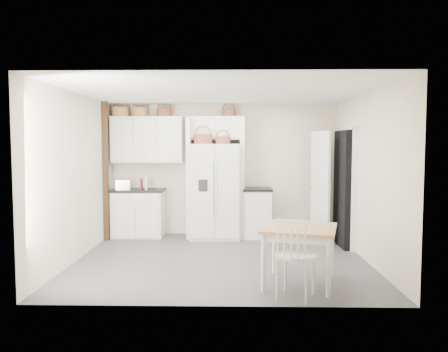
{
  "coord_description": "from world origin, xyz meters",
  "views": [
    {
      "loc": [
        0.18,
        -6.74,
        1.8
      ],
      "look_at": [
        0.04,
        0.4,
        1.29
      ],
      "focal_mm": 35.0,
      "sensor_mm": 36.0,
      "label": 1
    }
  ],
  "objects": [
    {
      "name": "refrigerator",
      "position": [
        -0.15,
        1.63,
        0.91
      ],
      "size": [
        0.94,
        0.75,
        1.82
      ],
      "primitive_type": "cube",
      "color": "silver",
      "rests_on": "floor"
    },
    {
      "name": "cookbook_red",
      "position": [
        -1.59,
        1.62,
        1.04
      ],
      "size": [
        0.04,
        0.14,
        0.21
      ],
      "primitive_type": "cube",
      "rotation": [
        0.0,
        0.0,
        -0.03
      ],
      "color": "maroon",
      "rests_on": "counter_left"
    },
    {
      "name": "basket_bridge_b",
      "position": [
        0.1,
        1.83,
        2.42
      ],
      "size": [
        0.26,
        0.26,
        0.15
      ],
      "primitive_type": "cylinder",
      "color": "#581F14",
      "rests_on": "bridge_cabinet"
    },
    {
      "name": "wall_back",
      "position": [
        0.0,
        2.0,
        1.3
      ],
      "size": [
        4.5,
        0.0,
        4.5
      ],
      "primitive_type": "plane",
      "rotation": [
        1.57,
        0.0,
        0.0
      ],
      "color": "beige",
      "rests_on": "floor"
    },
    {
      "name": "basket_fridge_a",
      "position": [
        -0.38,
        1.53,
        1.91
      ],
      "size": [
        0.34,
        0.34,
        0.18
      ],
      "primitive_type": "cylinder",
      "color": "#581F14",
      "rests_on": "refrigerator"
    },
    {
      "name": "base_cab_left",
      "position": [
        -1.66,
        1.7,
        0.45
      ],
      "size": [
        0.96,
        0.61,
        0.89
      ],
      "primitive_type": "cube",
      "color": "white",
      "rests_on": "floor"
    },
    {
      "name": "basket_upper_a",
      "position": [
        -2.02,
        1.83,
        2.44
      ],
      "size": [
        0.33,
        0.33,
        0.19
      ],
      "primitive_type": "cylinder",
      "color": "olive",
      "rests_on": "upper_cabinet"
    },
    {
      "name": "trim_post",
      "position": [
        -2.2,
        1.35,
        1.3
      ],
      "size": [
        0.09,
        0.09,
        2.6
      ],
      "primitive_type": "cube",
      "color": "#3B2311",
      "rests_on": "floor"
    },
    {
      "name": "counter_right",
      "position": [
        0.65,
        1.7,
        0.94
      ],
      "size": [
        0.56,
        0.67,
        0.04
      ],
      "primitive_type": "cube",
      "color": "black",
      "rests_on": "base_cab_right"
    },
    {
      "name": "wall_right",
      "position": [
        2.25,
        0.0,
        1.3
      ],
      "size": [
        0.0,
        4.0,
        4.0
      ],
      "primitive_type": "plane",
      "rotation": [
        1.57,
        0.0,
        -1.57
      ],
      "color": "beige",
      "rests_on": "floor"
    },
    {
      "name": "base_cab_right",
      "position": [
        0.65,
        1.7,
        0.46
      ],
      "size": [
        0.52,
        0.63,
        0.92
      ],
      "primitive_type": "cube",
      "color": "white",
      "rests_on": "floor"
    },
    {
      "name": "doorway_void",
      "position": [
        2.16,
        1.0,
        1.02
      ],
      "size": [
        0.18,
        0.85,
        2.05
      ],
      "primitive_type": "cube",
      "color": "black",
      "rests_on": "floor"
    },
    {
      "name": "windsor_chair",
      "position": [
        0.92,
        -1.69,
        0.5
      ],
      "size": [
        0.63,
        0.61,
        1.01
      ],
      "primitive_type": "cube",
      "rotation": [
        0.0,
        0.0,
        -0.41
      ],
      "color": "white",
      "rests_on": "floor"
    },
    {
      "name": "counter_left",
      "position": [
        -1.66,
        1.7,
        0.91
      ],
      "size": [
        1.0,
        0.65,
        0.04
      ],
      "primitive_type": "cube",
      "color": "black",
      "rests_on": "base_cab_left"
    },
    {
      "name": "bridge_cabinet",
      "position": [
        -0.15,
        1.83,
        2.12
      ],
      "size": [
        1.12,
        0.34,
        0.45
      ],
      "primitive_type": "cube",
      "color": "white",
      "rests_on": "wall_back"
    },
    {
      "name": "basket_fridge_b",
      "position": [
        -0.01,
        1.53,
        1.89
      ],
      "size": [
        0.27,
        0.27,
        0.15
      ],
      "primitive_type": "cylinder",
      "color": "#581F14",
      "rests_on": "refrigerator"
    },
    {
      "name": "floor",
      "position": [
        0.0,
        0.0,
        0.0
      ],
      "size": [
        4.5,
        4.5,
        0.0
      ],
      "primitive_type": "plane",
      "color": "#3A3A3A",
      "rests_on": "ground"
    },
    {
      "name": "basket_upper_c",
      "position": [
        -1.16,
        1.83,
        2.43
      ],
      "size": [
        0.29,
        0.29,
        0.17
      ],
      "primitive_type": "cylinder",
      "color": "#581F14",
      "rests_on": "upper_cabinet"
    },
    {
      "name": "cookbook_cream",
      "position": [
        -1.5,
        1.62,
        1.06
      ],
      "size": [
        0.06,
        0.18,
        0.26
      ],
      "primitive_type": "cube",
      "rotation": [
        0.0,
        0.0,
        0.16
      ],
      "color": "beige",
      "rests_on": "counter_left"
    },
    {
      "name": "toaster",
      "position": [
        -1.95,
        1.63,
        1.03
      ],
      "size": [
        0.29,
        0.2,
        0.19
      ],
      "primitive_type": "cube",
      "rotation": [
        0.0,
        0.0,
        0.18
      ],
      "color": "silver",
      "rests_on": "counter_left"
    },
    {
      "name": "fridge_panel_right",
      "position": [
        0.36,
        1.7,
        1.15
      ],
      "size": [
        0.08,
        0.6,
        2.3
      ],
      "primitive_type": "cube",
      "color": "white",
      "rests_on": "floor"
    },
    {
      "name": "door_slab",
      "position": [
        1.8,
        1.33,
        1.02
      ],
      "size": [
        0.21,
        0.79,
        2.05
      ],
      "primitive_type": "cube",
      "rotation": [
        0.0,
        0.0,
        -1.36
      ],
      "color": "white",
      "rests_on": "floor"
    },
    {
      "name": "upper_cabinet",
      "position": [
        -1.5,
        1.83,
        1.9
      ],
      "size": [
        1.4,
        0.34,
        0.9
      ],
      "primitive_type": "cube",
      "color": "white",
      "rests_on": "wall_back"
    },
    {
      "name": "fridge_panel_left",
      "position": [
        -0.66,
        1.7,
        1.15
      ],
      "size": [
        0.08,
        0.6,
        2.3
      ],
      "primitive_type": "cube",
      "color": "white",
      "rests_on": "floor"
    },
    {
      "name": "basket_upper_b",
      "position": [
        -1.64,
        1.83,
        2.44
      ],
      "size": [
        0.3,
        0.3,
        0.18
      ],
      "primitive_type": "cylinder",
      "color": "olive",
      "rests_on": "upper_cabinet"
    },
    {
      "name": "dining_table",
      "position": [
        1.04,
        -1.21,
        0.38
      ],
      "size": [
        1.11,
        1.11,
        0.75
      ],
      "primitive_type": "cube",
      "rotation": [
        0.0,
        0.0,
        -0.27
      ],
      "color": "olive",
      "rests_on": "floor"
    },
    {
      "name": "ceiling",
      "position": [
        0.0,
        0.0,
        2.6
      ],
      "size": [
        4.5,
        4.5,
        0.0
      ],
      "primitive_type": "plane",
      "color": "white",
      "rests_on": "wall_back"
    },
    {
      "name": "wall_left",
      "position": [
        -2.25,
        0.0,
        1.3
      ],
      "size": [
        0.0,
        4.0,
        4.0
      ],
      "primitive_type": "plane",
      "rotation": [
        1.57,
        0.0,
        1.57
      ],
      "color": "beige",
      "rests_on": "floor"
    }
  ]
}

